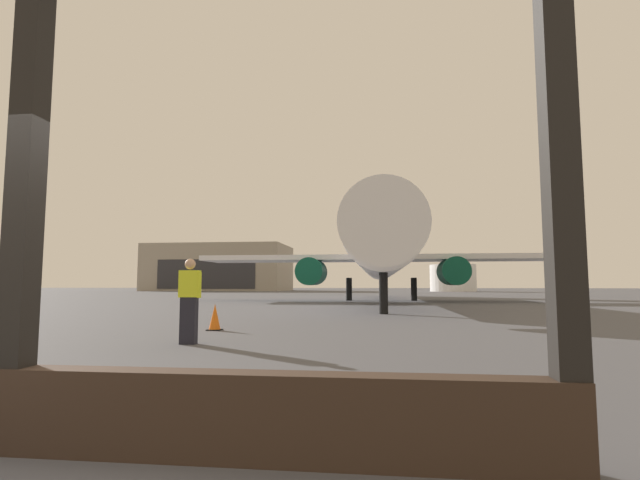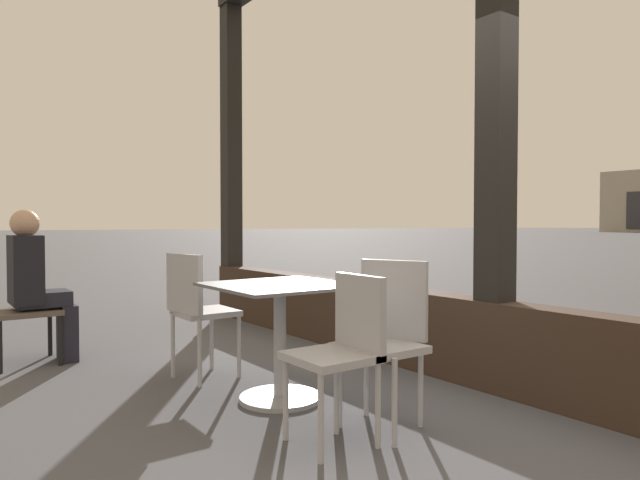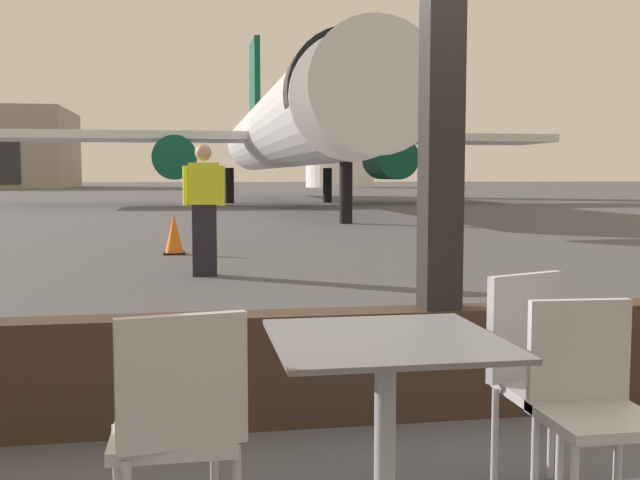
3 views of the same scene
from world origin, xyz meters
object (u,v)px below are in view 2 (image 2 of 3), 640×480
object	(u,v)px
dining_table	(280,331)
cafe_chair_window_right	(196,304)
lounge_bench	(26,317)
cafe_chair_window_left	(344,342)
seated_passenger	(36,280)
cafe_chair_aisle_left	(386,329)

from	to	relation	value
dining_table	cafe_chair_window_right	bearing A→B (deg)	-161.91
cafe_chair_window_right	lounge_bench	bearing A→B (deg)	-143.34
cafe_chair_window_left	seated_passenger	world-z (taller)	seated_passenger
cafe_chair_aisle_left	dining_table	bearing A→B (deg)	-161.56
cafe_chair_aisle_left	lounge_bench	world-z (taller)	cafe_chair_aisle_left
seated_passenger	dining_table	bearing A→B (deg)	29.03
dining_table	lounge_bench	world-z (taller)	dining_table
cafe_chair_aisle_left	seated_passenger	world-z (taller)	seated_passenger
dining_table	cafe_chair_aisle_left	size ratio (longest dim) A/B	0.90
lounge_bench	seated_passenger	distance (m)	0.30
cafe_chair_window_right	cafe_chair_aisle_left	xyz separation A→B (m)	(1.48, 0.49, -0.01)
dining_table	cafe_chair_window_left	size ratio (longest dim) A/B	0.96
cafe_chair_window_right	seated_passenger	size ratio (longest dim) A/B	0.74
cafe_chair_aisle_left	seated_passenger	distance (m)	3.01
dining_table	lounge_bench	size ratio (longest dim) A/B	1.71
dining_table	cafe_chair_aisle_left	world-z (taller)	cafe_chair_aisle_left
cafe_chair_aisle_left	cafe_chair_window_right	bearing A→B (deg)	-161.73
cafe_chair_window_right	cafe_chair_aisle_left	world-z (taller)	cafe_chair_aisle_left
cafe_chair_aisle_left	seated_passenger	size ratio (longest dim) A/B	0.74
lounge_bench	seated_passenger	xyz separation A→B (m)	(0.01, 0.07, 0.29)
cafe_chair_aisle_left	lounge_bench	size ratio (longest dim) A/B	1.91
cafe_chair_window_right	lounge_bench	size ratio (longest dim) A/B	1.90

